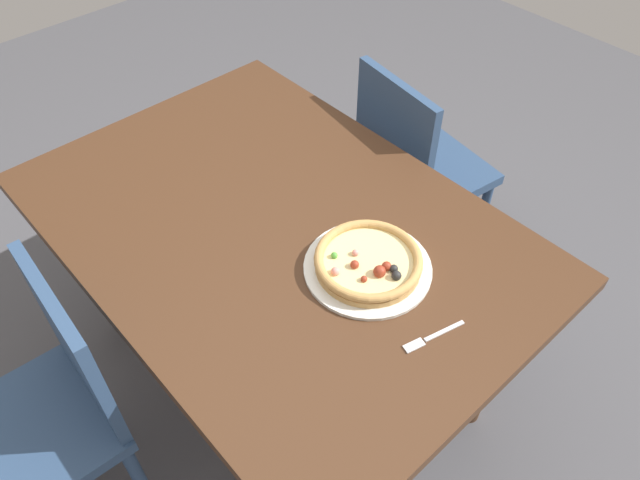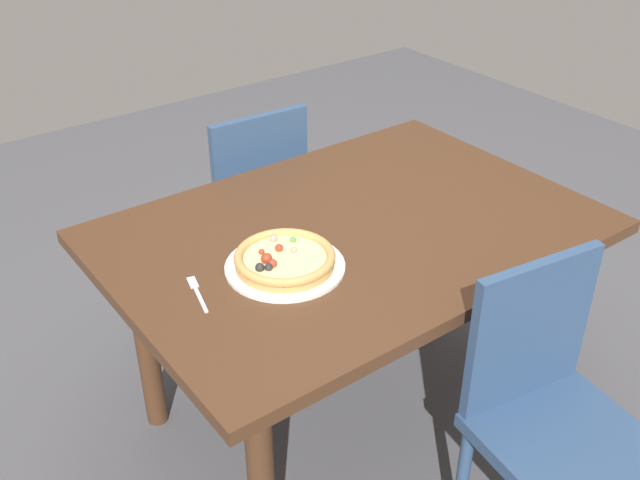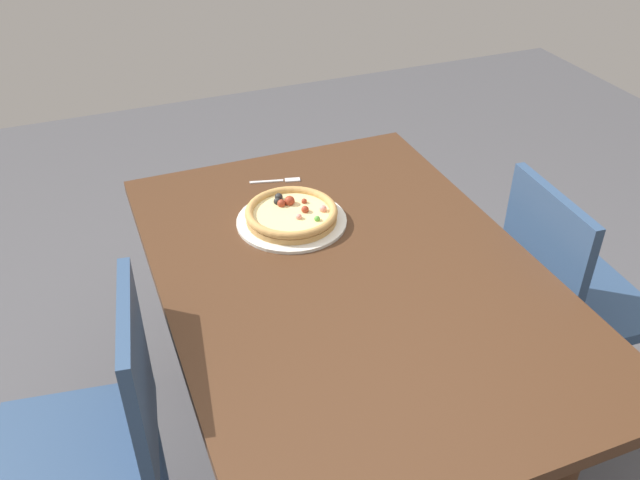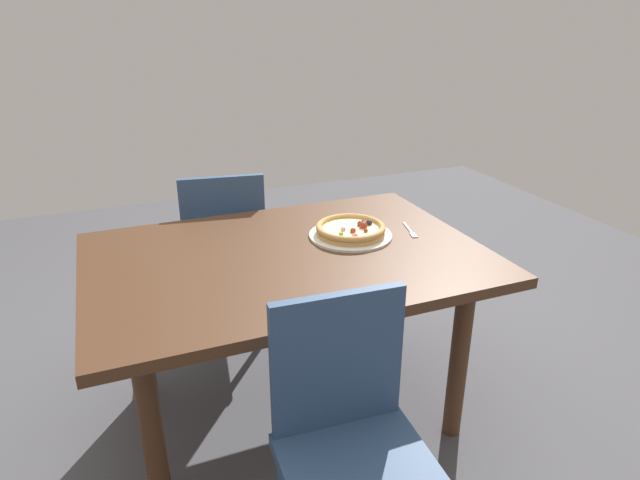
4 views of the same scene
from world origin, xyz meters
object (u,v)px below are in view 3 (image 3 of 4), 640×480
Objects in this scene: chair_far at (565,296)px; plate at (292,221)px; pizza at (292,214)px; fork at (280,181)px; dining_table at (351,298)px; chair_near at (100,437)px.

chair_far is 0.89m from plate.
plate is 0.03m from pizza.
dining_table is at bearing -73.54° from fork.
plate is (-0.29, -0.07, 0.10)m from dining_table.
plate is 2.00× the size of fork.
chair_far is 5.32× the size of fork.
plate is at bearing -51.34° from chair_near.
chair_far is at bearing 65.79° from plate.
pizza reaches higher than fork.
fork is at bearing -39.57° from chair_near.
fork is at bearing -177.61° from dining_table.
chair_far is (-0.03, 1.42, 0.00)m from chair_near.
pizza is (-0.38, 0.64, 0.28)m from chair_near.
dining_table is at bearing -91.87° from chair_far.
chair_far reaches higher than plate.
dining_table is 4.38× the size of plate.
fork reaches higher than dining_table.
plate is 0.25m from fork.
pizza is 0.25m from fork.
pizza is (-0.00, 0.00, 0.03)m from plate.
pizza is (-0.29, -0.07, 0.12)m from dining_table.
chair_near is 2.66× the size of plate.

